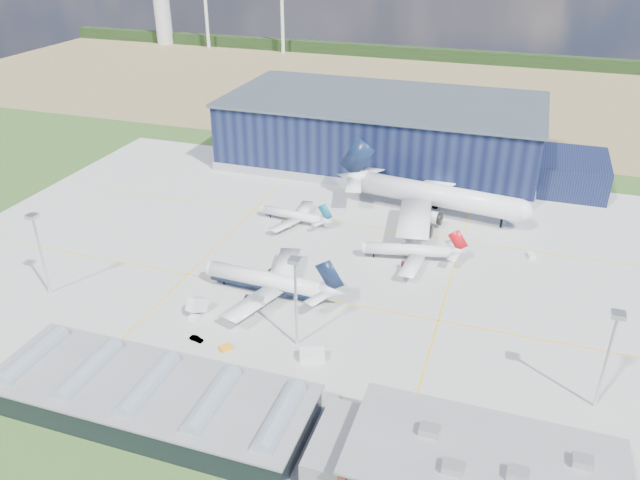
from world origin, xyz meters
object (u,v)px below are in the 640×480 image
Objects in this scene: gse_van_a at (277,290)px; gse_tug_b at (226,348)px; airliner_navy at (265,272)px; airstair at (198,308)px; car_a at (338,408)px; hangar at (389,135)px; light_mast_east at (610,345)px; gse_cart_a at (532,256)px; airliner_red at (409,244)px; gse_tug_a at (299,388)px; light_mast_center at (296,288)px; gse_van_c at (312,355)px; airliner_widebody at (440,185)px; light_mast_west at (38,241)px; airliner_regional at (292,210)px; gse_tug_c at (287,214)px; ops_building at (483,475)px; car_b at (196,339)px.

gse_tug_b is at bearing 174.18° from gse_van_a.
airliner_navy is 7.28× the size of airstair.
gse_van_a reaches higher than car_a.
gse_tug_b is at bearing -93.27° from hangar.
light_mast_east is 64.22m from gse_cart_a.
airliner_red reaches higher than gse_van_a.
hangar reaches higher than airliner_navy.
hangar is at bearing -10.32° from car_a.
light_mast_center is at bearing 124.58° from gse_tug_a.
gse_van_c reaches higher than gse_tug_b.
light_mast_center reaches higher than gse_tug_b.
car_a is at bearing 77.30° from airliner_red.
gse_tug_b is (-14.74, -7.33, -14.84)m from light_mast_center.
gse_tug_b is (-34.49, -88.38, -10.42)m from airliner_widebody.
hangar is at bearing 63.29° from light_mast_west.
gse_tug_b is (9.23, -67.74, -3.76)m from airliner_regional.
gse_cart_a is at bearing -43.38° from car_a.
light_mast_west is at bearing -133.85° from gse_tug_c.
airliner_widebody is at bearing 94.31° from gse_tug_a.
light_mast_west reaches higher than gse_cart_a.
ops_building is (52.20, -154.81, -6.82)m from hangar.
light_mast_center is at bearing 180.00° from light_mast_east.
hangar is at bearing 93.30° from light_mast_center.
gse_tug_a is at bearing 125.42° from airliner_navy.
car_b is (-28.89, 8.49, -0.15)m from gse_tug_a.
car_a is 1.02× the size of car_b.
airstair is (-44.32, -44.16, -3.34)m from airliner_red.
gse_van_c is (29.32, -64.78, -3.01)m from airliner_regional.
hangar is 3.57× the size of airliner_navy.
airliner_red is at bearing -72.85° from hangar.
airliner_navy is 0.60× the size of airliner_widebody.
airliner_widebody reaches higher than gse_tug_c.
airliner_red is at bearing 169.49° from airliner_regional.
gse_tug_a is (6.05, -14.86, -14.71)m from light_mast_center.
airliner_widebody is 48.80m from airliner_regional.
gse_van_c is (20.65, -22.36, -5.29)m from airliner_navy.
light_mast_center reaches higher than airliner_navy.
car_a is (15.61, -18.00, -14.83)m from light_mast_center.
hangar is 40.98× the size of car_a.
gse_cart_a is 0.85× the size of gse_tug_c.
airliner_widebody is at bearing 108.01° from gse_tug_b.
hangar is at bearing 112.29° from gse_cart_a.
light_mast_west is at bearing 20.63° from airliner_navy.
airliner_regional is at bearing -58.05° from gse_tug_c.
airliner_regional is at bearing 14.24° from gse_van_a.
airliner_navy is 26.04m from gse_tug_b.
car_a is (-35.08, -78.83, -0.03)m from gse_cart_a.
airliner_widebody reaches higher than gse_van_c.
airliner_regional is 7.68× the size of car_b.
ops_building is 13.00× the size of car_a.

